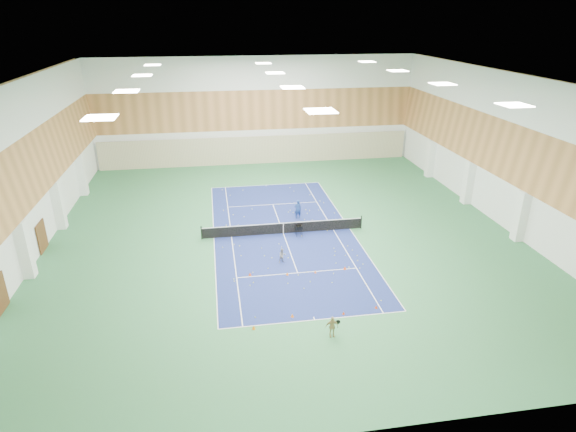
{
  "coord_description": "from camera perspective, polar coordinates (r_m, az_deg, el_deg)",
  "views": [
    {
      "loc": [
        -5.19,
        -34.35,
        16.16
      ],
      "look_at": [
        0.18,
        -1.18,
        2.0
      ],
      "focal_mm": 30.0,
      "sensor_mm": 36.0,
      "label": 1
    }
  ],
  "objects": [
    {
      "name": "cone_base_a",
      "position": [
        27.43,
        -4.09,
        -13.03
      ],
      "size": [
        0.21,
        0.21,
        0.23
      ],
      "primitive_type": "cone",
      "color": "orange",
      "rests_on": "ground"
    },
    {
      "name": "court_surface",
      "position": [
        38.32,
        -0.56,
        -2.09
      ],
      "size": [
        10.97,
        23.77,
        0.01
      ],
      "primitive_type": "cube",
      "color": "navy",
      "rests_on": "ground"
    },
    {
      "name": "ball_cart",
      "position": [
        37.76,
        1.28,
        -1.74
      ],
      "size": [
        0.54,
        0.54,
        0.91
      ],
      "primitive_type": null,
      "rotation": [
        0.0,
        0.0,
        0.04
      ],
      "color": "black",
      "rests_on": "ground"
    },
    {
      "name": "cone_base_d",
      "position": [
        29.52,
        10.41,
        -10.55
      ],
      "size": [
        0.18,
        0.18,
        0.2
      ],
      "primitive_type": "cone",
      "color": "#DF3D0B",
      "rests_on": "ground"
    },
    {
      "name": "child_apron",
      "position": [
        26.67,
        5.24,
        -12.91
      ],
      "size": [
        0.73,
        0.31,
        1.24
      ],
      "primitive_type": "imported",
      "rotation": [
        0.0,
        0.0,
        -0.01
      ],
      "color": "tan",
      "rests_on": "ground"
    },
    {
      "name": "wood_cladding",
      "position": [
        35.69,
        -0.6,
        9.63
      ],
      "size": [
        36.0,
        40.0,
        8.0
      ],
      "primitive_type": null,
      "color": "#B87A44",
      "rests_on": "room_shell"
    },
    {
      "name": "cone_base_c",
      "position": [
        28.73,
        6.61,
        -11.34
      ],
      "size": [
        0.17,
        0.17,
        0.19
      ],
      "primitive_type": "cone",
      "color": "#D6480B",
      "rests_on": "ground"
    },
    {
      "name": "cone_base_b",
      "position": [
        28.3,
        0.52,
        -11.7
      ],
      "size": [
        0.2,
        0.2,
        0.22
      ],
      "primitive_type": "cone",
      "color": "orange",
      "rests_on": "ground"
    },
    {
      "name": "cone_svc_b",
      "position": [
        32.41,
        -0.09,
        -6.85
      ],
      "size": [
        0.19,
        0.19,
        0.21
      ],
      "primitive_type": "cone",
      "color": "orange",
      "rests_on": "ground"
    },
    {
      "name": "back_curtain",
      "position": [
        56.27,
        -3.63,
        7.81
      ],
      "size": [
        35.4,
        0.16,
        3.2
      ],
      "primitive_type": "cube",
      "color": "#C6B793",
      "rests_on": "ground"
    },
    {
      "name": "ground",
      "position": [
        38.32,
        -0.56,
        -2.1
      ],
      "size": [
        40.0,
        40.0,
        0.0
      ],
      "primitive_type": "plane",
      "color": "#2E6C3F",
      "rests_on": "ground"
    },
    {
      "name": "ceiling_light_grid",
      "position": [
        35.0,
        -0.63,
        15.89
      ],
      "size": [
        21.4,
        25.4,
        0.06
      ],
      "primitive_type": null,
      "color": "white",
      "rests_on": "room_shell"
    },
    {
      "name": "child_court",
      "position": [
        33.78,
        -0.67,
        -4.7
      ],
      "size": [
        0.61,
        0.53,
        1.07
      ],
      "primitive_type": "imported",
      "rotation": [
        0.0,
        0.0,
        0.28
      ],
      "color": "gray",
      "rests_on": "ground"
    },
    {
      "name": "coach",
      "position": [
        40.87,
        1.17,
        0.82
      ],
      "size": [
        0.67,
        0.49,
        1.67
      ],
      "primitive_type": "imported",
      "rotation": [
        0.0,
        0.0,
        3.31
      ],
      "color": "navy",
      "rests_on": "ground"
    },
    {
      "name": "door_left_a",
      "position": [
        32.92,
        -30.98,
        -7.98
      ],
      "size": [
        0.08,
        1.8,
        2.2
      ],
      "primitive_type": "cube",
      "color": "#593319",
      "rests_on": "ground"
    },
    {
      "name": "cone_svc_d",
      "position": [
        33.3,
        6.76,
        -6.12
      ],
      "size": [
        0.22,
        0.22,
        0.24
      ],
      "primitive_type": "cone",
      "color": "#E7420C",
      "rests_on": "ground"
    },
    {
      "name": "tennis_net",
      "position": [
        38.09,
        -0.56,
        -1.35
      ],
      "size": [
        12.8,
        0.1,
        1.1
      ],
      "primitive_type": null,
      "color": "black",
      "rests_on": "ground"
    },
    {
      "name": "cone_svc_c",
      "position": [
        32.71,
        3.25,
        -6.61
      ],
      "size": [
        0.17,
        0.17,
        0.19
      ],
      "primitive_type": "cone",
      "color": "#FF5C0D",
      "rests_on": "ground"
    },
    {
      "name": "door_left_b",
      "position": [
        39.61,
        -27.15,
        -2.17
      ],
      "size": [
        0.08,
        1.8,
        2.2
      ],
      "primitive_type": "cube",
      "color": "#593319",
      "rests_on": "ground"
    },
    {
      "name": "cone_svc_a",
      "position": [
        32.44,
        -4.53,
        -6.87
      ],
      "size": [
        0.21,
        0.21,
        0.24
      ],
      "primitive_type": "cone",
      "color": "#E3430B",
      "rests_on": "ground"
    },
    {
      "name": "tennis_balls_scatter",
      "position": [
        38.3,
        -0.56,
        -2.03
      ],
      "size": [
        10.57,
        22.77,
        0.07
      ],
      "primitive_type": null,
      "color": "yellow",
      "rests_on": "ground"
    },
    {
      "name": "room_shell",
      "position": [
        36.2,
        -0.59,
        6.55
      ],
      "size": [
        36.0,
        40.0,
        12.0
      ],
      "primitive_type": null,
      "color": "white",
      "rests_on": "ground"
    }
  ]
}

